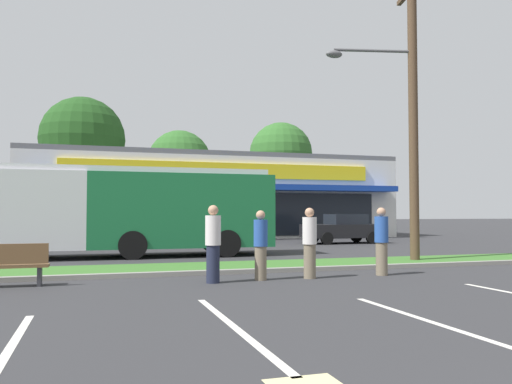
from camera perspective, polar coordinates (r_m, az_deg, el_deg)
name	(u,v)px	position (r m, az deg, el deg)	size (l,w,h in m)	color
grass_median	(236,267)	(15.26, -2.22, -8.15)	(56.00, 2.20, 0.12)	#386B28
curb_lip	(248,271)	(14.09, -0.92, -8.64)	(56.00, 0.24, 0.12)	gray
parking_stripe_0	(5,356)	(6.78, -25.71, -15.81)	(0.12, 4.80, 0.01)	silver
parking_stripe_1	(234,327)	(7.62, -2.37, -14.50)	(0.12, 4.80, 0.01)	silver
parking_stripe_2	(441,325)	(8.19, 19.52, -13.51)	(0.12, 4.80, 0.01)	silver
storefront_building	(205,198)	(37.46, -5.64, -0.61)	(23.83, 13.39, 5.43)	silver
tree_mid_left	(82,139)	(43.91, -18.43, 5.49)	(6.66, 6.66, 10.83)	#473323
tree_mid	(179,162)	(48.02, -8.35, 3.27)	(5.71, 5.71, 9.14)	#473323
tree_mid_right	(281,154)	(50.49, 2.73, 4.16)	(6.06, 6.06, 10.35)	#473323
utility_pole	(409,105)	(17.85, 16.33, 9.10)	(3.15, 2.37, 9.55)	#4C3826
city_bus	(105,209)	(19.77, -16.20, -1.78)	(12.32, 2.69, 3.25)	#196638
bus_stop_bench	(9,264)	(12.64, -25.33, -7.13)	(1.60, 0.45, 0.95)	brown
car_1	(343,228)	(28.25, 9.48, -3.95)	(4.19, 1.95, 1.56)	black
car_3	(158,230)	(25.40, -10.66, -4.13)	(4.59, 1.91, 1.55)	#9E998C
pedestrian_near_bench	(381,241)	(13.99, 13.54, -5.24)	(0.35, 0.35, 1.76)	#726651
pedestrian_by_pole	(310,243)	(13.02, 5.88, -5.55)	(0.35, 0.35, 1.74)	#726651
pedestrian_mid	(213,244)	(12.16, -4.71, -5.65)	(0.36, 0.36, 1.80)	#1E2338
pedestrian_far	(261,245)	(12.63, 0.51, -5.81)	(0.34, 0.34, 1.68)	#726651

